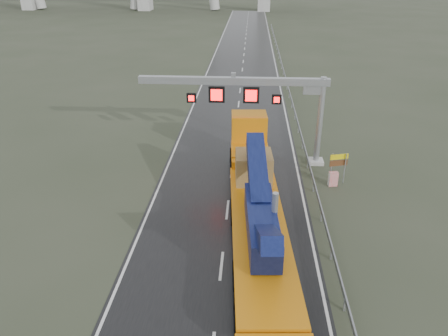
# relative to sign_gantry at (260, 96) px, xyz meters

# --- Properties ---
(ground) EXTENTS (400.00, 400.00, 0.00)m
(ground) POSITION_rel_sign_gantry_xyz_m (-2.10, -17.99, -5.61)
(ground) COLOR #323927
(ground) RESTS_ON ground
(road) EXTENTS (11.00, 200.00, 0.02)m
(road) POSITION_rel_sign_gantry_xyz_m (-2.10, 22.01, -5.60)
(road) COLOR black
(road) RESTS_ON ground
(guardrail) EXTENTS (0.20, 140.00, 1.40)m
(guardrail) POSITION_rel_sign_gantry_xyz_m (4.00, 12.01, -4.91)
(guardrail) COLOR gray
(guardrail) RESTS_ON ground
(sign_gantry) EXTENTS (14.90, 1.20, 7.42)m
(sign_gantry) POSITION_rel_sign_gantry_xyz_m (0.00, 0.00, 0.00)
(sign_gantry) COLOR #A7A6A2
(sign_gantry) RESTS_ON ground
(heavy_haul_truck) EXTENTS (4.43, 21.45, 5.00)m
(heavy_haul_truck) POSITION_rel_sign_gantry_xyz_m (-0.32, -7.50, -3.67)
(heavy_haul_truck) COLOR #C8700B
(heavy_haul_truck) RESTS_ON ground
(exit_sign_pair) EXTENTS (1.36, 0.43, 2.40)m
(exit_sign_pair) POSITION_rel_sign_gantry_xyz_m (5.89, -3.51, -3.94)
(exit_sign_pair) COLOR #909498
(exit_sign_pair) RESTS_ON ground
(striped_barrier) EXTENTS (0.71, 0.46, 1.11)m
(striped_barrier) POSITION_rel_sign_gantry_xyz_m (5.53, -3.99, -5.06)
(striped_barrier) COLOR red
(striped_barrier) RESTS_ON ground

